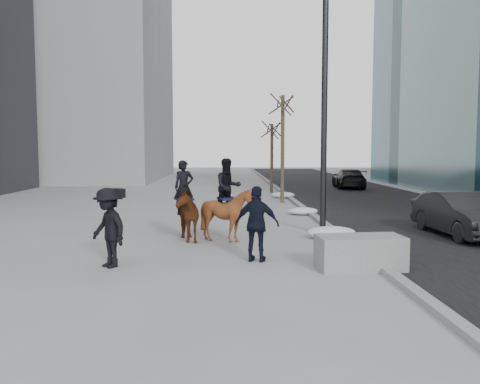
{
  "coord_description": "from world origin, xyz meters",
  "views": [
    {
      "loc": [
        -0.39,
        -11.75,
        2.6
      ],
      "look_at": [
        0.0,
        1.2,
        1.5
      ],
      "focal_mm": 38.0,
      "sensor_mm": 36.0,
      "label": 1
    }
  ],
  "objects_px": {
    "car_near": "(460,214)",
    "mounted_left": "(184,211)",
    "mounted_right": "(228,208)",
    "planter": "(360,253)"
  },
  "relations": [
    {
      "from": "car_near",
      "to": "mounted_right",
      "type": "bearing_deg",
      "value": -177.42
    },
    {
      "from": "car_near",
      "to": "mounted_left",
      "type": "relative_size",
      "value": 1.75
    },
    {
      "from": "car_near",
      "to": "mounted_right",
      "type": "relative_size",
      "value": 1.7
    },
    {
      "from": "mounted_left",
      "to": "mounted_right",
      "type": "xyz_separation_m",
      "value": [
        1.25,
        -0.26,
        0.09
      ]
    },
    {
      "from": "planter",
      "to": "mounted_left",
      "type": "relative_size",
      "value": 0.8
    },
    {
      "from": "car_near",
      "to": "mounted_left",
      "type": "bearing_deg",
      "value": 179.93
    },
    {
      "from": "mounted_right",
      "to": "mounted_left",
      "type": "bearing_deg",
      "value": 168.41
    },
    {
      "from": "mounted_left",
      "to": "mounted_right",
      "type": "relative_size",
      "value": 0.98
    },
    {
      "from": "mounted_left",
      "to": "car_near",
      "type": "bearing_deg",
      "value": 2.98
    },
    {
      "from": "planter",
      "to": "mounted_left",
      "type": "height_order",
      "value": "mounted_left"
    }
  ]
}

